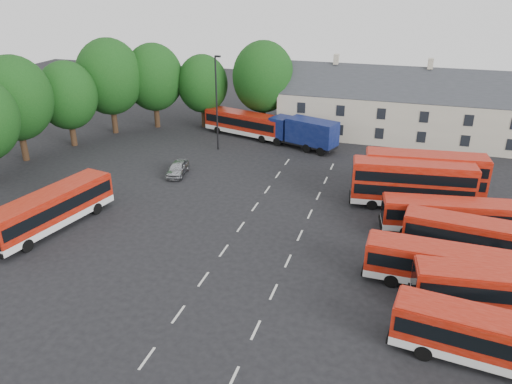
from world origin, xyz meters
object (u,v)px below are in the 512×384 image
at_px(bus_dd_south, 412,182).
at_px(silver_car, 178,168).
at_px(bus_row_a, 496,339).
at_px(box_truck, 304,132).
at_px(lamppost, 217,101).
at_px(bus_west, 51,207).

bearing_deg(bus_dd_south, silver_car, 170.66).
xyz_separation_m(bus_row_a, silver_car, (-27.80, 19.99, -1.08)).
relative_size(bus_row_a, box_truck, 1.25).
xyz_separation_m(bus_row_a, lamppost, (-26.70, 28.77, 4.02)).
distance_m(bus_row_a, bus_dd_south, 19.56).
height_order(bus_row_a, bus_dd_south, bus_dd_south).
relative_size(bus_west, silver_car, 2.77).
distance_m(bus_dd_south, lamppost, 24.35).
relative_size(bus_row_a, silver_car, 2.59).
bearing_deg(lamppost, bus_row_a, -47.14).
xyz_separation_m(silver_car, lamppost, (1.10, 8.78, 5.10)).
xyz_separation_m(box_truck, lamppost, (-9.58, -3.35, 3.78)).
relative_size(silver_car, lamppost, 0.38).
bearing_deg(bus_west, silver_car, -7.85).
height_order(bus_west, box_truck, box_truck).
relative_size(bus_dd_south, lamppost, 0.98).
relative_size(box_truck, silver_car, 2.07).
bearing_deg(silver_car, box_truck, 39.51).
height_order(bus_dd_south, bus_west, bus_dd_south).
relative_size(bus_row_a, lamppost, 0.99).
bearing_deg(bus_dd_south, bus_west, -162.29).
bearing_deg(silver_car, lamppost, 73.76).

